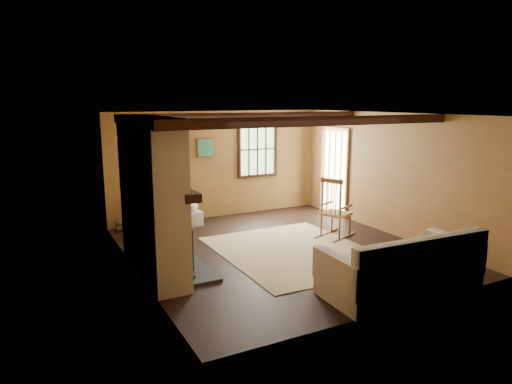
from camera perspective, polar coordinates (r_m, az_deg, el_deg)
ground at (r=8.25m, az=2.84°, el=-7.22°), size 5.50×5.50×0.00m
room_envelope at (r=8.21m, az=3.38°, el=4.41°), size 5.02×5.52×2.44m
fireplace at (r=7.12m, az=-12.74°, el=-1.27°), size 1.02×2.30×2.40m
rug at (r=8.18m, az=4.77°, el=-7.37°), size 2.50×3.00×0.01m
rocking_chair at (r=9.00m, az=9.84°, el=-2.46°), size 0.96×0.74×1.19m
sofa at (r=6.68m, az=17.89°, el=-9.43°), size 2.26×1.08×0.90m
firewood_pile at (r=9.76m, az=-15.21°, el=-3.94°), size 0.64×0.12×0.23m
laundry_basket at (r=9.87m, az=-8.36°, el=-3.28°), size 0.53×0.42×0.30m
basket_pillow at (r=9.81m, az=-8.41°, el=-1.86°), size 0.43×0.35×0.20m
armchair at (r=9.58m, az=-11.30°, el=-2.69°), size 1.01×1.00×0.67m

